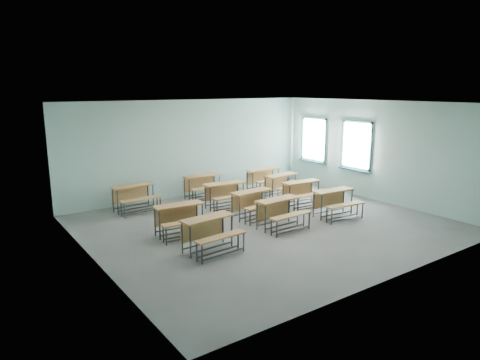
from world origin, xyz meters
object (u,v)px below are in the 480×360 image
(desk_unit_r0c0, at_px, (210,229))
(desk_unit_r1c0, at_px, (181,215))
(desk_unit_r3c0, at_px, (135,194))
(desk_unit_r2c2, at_px, (283,182))
(desk_unit_r3c2, at_px, (265,176))
(desk_unit_r0c1, at_px, (281,209))
(desk_unit_r1c1, at_px, (254,200))
(desk_unit_r0c2, at_px, (336,199))
(desk_unit_r1c2, at_px, (303,190))
(desk_unit_r3c1, at_px, (204,183))
(desk_unit_r2c1, at_px, (226,192))

(desk_unit_r0c0, relative_size, desk_unit_r1c0, 1.00)
(desk_unit_r0c0, relative_size, desk_unit_r3c0, 1.01)
(desk_unit_r1c0, height_order, desk_unit_r2c2, same)
(desk_unit_r1c0, xyz_separation_m, desk_unit_r3c0, (-0.12, 2.68, 0.00))
(desk_unit_r1c0, distance_m, desk_unit_r3c0, 2.68)
(desk_unit_r3c0, relative_size, desk_unit_r3c2, 1.03)
(desk_unit_r0c1, height_order, desk_unit_r1c1, same)
(desk_unit_r3c2, bearing_deg, desk_unit_r0c2, -93.76)
(desk_unit_r1c1, relative_size, desk_unit_r1c2, 1.01)
(desk_unit_r0c1, xyz_separation_m, desk_unit_r3c0, (-2.48, 3.68, 0.00))
(desk_unit_r1c1, distance_m, desk_unit_r3c2, 3.27)
(desk_unit_r1c0, xyz_separation_m, desk_unit_r2c2, (4.50, 1.38, 0.00))
(desk_unit_r3c1, bearing_deg, desk_unit_r3c0, -177.09)
(desk_unit_r2c1, relative_size, desk_unit_r3c1, 1.04)
(desk_unit_r0c1, relative_size, desk_unit_r3c2, 1.01)
(desk_unit_r0c0, distance_m, desk_unit_r1c0, 1.32)
(desk_unit_r0c2, height_order, desk_unit_r1c2, same)
(desk_unit_r0c0, distance_m, desk_unit_r2c2, 5.20)
(desk_unit_r1c0, relative_size, desk_unit_r3c0, 1.00)
(desk_unit_r1c2, relative_size, desk_unit_r2c2, 0.97)
(desk_unit_r1c2, xyz_separation_m, desk_unit_r3c2, (0.29, 2.25, 0.00))
(desk_unit_r0c1, distance_m, desk_unit_r3c2, 4.13)
(desk_unit_r0c1, distance_m, desk_unit_r3c1, 3.77)
(desk_unit_r2c2, bearing_deg, desk_unit_r0c0, -156.34)
(desk_unit_r0c1, height_order, desk_unit_r1c0, same)
(desk_unit_r0c1, bearing_deg, desk_unit_r1c1, 89.26)
(desk_unit_r0c1, height_order, desk_unit_r2c2, same)
(desk_unit_r3c2, bearing_deg, desk_unit_r0c0, -138.91)
(desk_unit_r1c0, distance_m, desk_unit_r3c1, 3.59)
(desk_unit_r1c1, bearing_deg, desk_unit_r3c2, 41.15)
(desk_unit_r2c1, relative_size, desk_unit_r3c0, 1.00)
(desk_unit_r1c2, distance_m, desk_unit_r3c2, 2.27)
(desk_unit_r0c0, height_order, desk_unit_r1c0, same)
(desk_unit_r1c2, distance_m, desk_unit_r3c0, 5.06)
(desk_unit_r0c1, distance_m, desk_unit_r1c0, 2.57)
(desk_unit_r3c0, height_order, desk_unit_r3c2, same)
(desk_unit_r0c2, xyz_separation_m, desk_unit_r3c1, (-2.01, 3.89, 0.00))
(desk_unit_r2c2, bearing_deg, desk_unit_r1c0, -170.58)
(desk_unit_r3c1, bearing_deg, desk_unit_r1c0, -128.64)
(desk_unit_r2c2, bearing_deg, desk_unit_r1c1, -157.21)
(desk_unit_r0c2, bearing_deg, desk_unit_r3c0, 144.04)
(desk_unit_r3c1, bearing_deg, desk_unit_r0c1, -87.88)
(desk_unit_r1c1, height_order, desk_unit_r3c0, same)
(desk_unit_r1c2, bearing_deg, desk_unit_r1c1, -172.69)
(desk_unit_r1c0, relative_size, desk_unit_r1c2, 1.01)
(desk_unit_r0c0, height_order, desk_unit_r3c0, same)
(desk_unit_r0c2, relative_size, desk_unit_r2c1, 1.00)
(desk_unit_r0c0, height_order, desk_unit_r0c2, same)
(desk_unit_r0c0, xyz_separation_m, desk_unit_r3c0, (-0.17, 4.01, 0.00))
(desk_unit_r0c0, xyz_separation_m, desk_unit_r0c2, (4.23, 0.20, 0.00))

